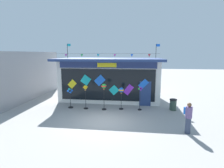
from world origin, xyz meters
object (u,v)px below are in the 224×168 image
at_px(wind_spinner_right, 140,95).
at_px(person_near_camera, 188,117).
at_px(trash_bin, 173,105).
at_px(wind_spinner_center_left, 104,89).
at_px(wind_spinner_left, 85,91).
at_px(kite_shop_building, 110,78).
at_px(wind_spinner_center_right, 121,92).
at_px(wind_spinner_far_left, 70,95).

xyz_separation_m(wind_spinner_right, person_near_camera, (2.41, -3.67, -0.28)).
xyz_separation_m(wind_spinner_right, trash_bin, (2.46, 0.27, -0.74)).
bearing_deg(wind_spinner_center_left, trash_bin, 5.62).
height_order(wind_spinner_left, wind_spinner_right, wind_spinner_left).
relative_size(kite_shop_building, wind_spinner_right, 4.97).
distance_m(kite_shop_building, wind_spinner_right, 4.23).
bearing_deg(wind_spinner_center_right, wind_spinner_right, -1.80).
height_order(wind_spinner_center_right, trash_bin, wind_spinner_center_right).
height_order(wind_spinner_left, trash_bin, wind_spinner_left).
distance_m(wind_spinner_left, wind_spinner_center_left, 1.44).
bearing_deg(wind_spinner_left, trash_bin, 4.04).
bearing_deg(trash_bin, wind_spinner_center_left, -174.38).
bearing_deg(wind_spinner_far_left, wind_spinner_left, -3.37).
height_order(wind_spinner_far_left, trash_bin, wind_spinner_far_left).
distance_m(wind_spinner_left, person_near_camera, 7.39).
distance_m(wind_spinner_far_left, wind_spinner_center_left, 2.74).
height_order(wind_spinner_far_left, wind_spinner_left, wind_spinner_left).
height_order(wind_spinner_center_left, trash_bin, wind_spinner_center_left).
bearing_deg(person_near_camera, wind_spinner_center_left, 126.31).
xyz_separation_m(wind_spinner_center_right, wind_spinner_right, (1.40, -0.04, -0.17)).
xyz_separation_m(wind_spinner_far_left, wind_spinner_center_left, (2.67, -0.12, 0.58)).
height_order(kite_shop_building, wind_spinner_center_left, kite_shop_building).
bearing_deg(wind_spinner_left, person_near_camera, -28.15).
distance_m(wind_spinner_center_right, wind_spinner_right, 1.41).
relative_size(wind_spinner_left, wind_spinner_center_left, 0.92).
xyz_separation_m(wind_spinner_center_left, wind_spinner_center_right, (1.27, 0.27, -0.24)).
bearing_deg(person_near_camera, wind_spinner_center_right, 116.12).
distance_m(wind_spinner_left, wind_spinner_center_right, 2.71).
bearing_deg(wind_spinner_center_left, wind_spinner_far_left, 177.53).
bearing_deg(wind_spinner_center_left, wind_spinner_left, 178.32).
xyz_separation_m(wind_spinner_center_left, person_near_camera, (5.08, -3.44, -0.69)).
xyz_separation_m(wind_spinner_far_left, trash_bin, (7.80, 0.39, -0.57)).
relative_size(wind_spinner_right, person_near_camera, 1.08).
bearing_deg(trash_bin, person_near_camera, -90.75).
bearing_deg(wind_spinner_center_left, kite_shop_building, 89.73).
relative_size(kite_shop_building, wind_spinner_center_left, 4.53).
height_order(wind_spinner_left, wind_spinner_center_left, wind_spinner_center_left).
relative_size(wind_spinner_center_right, person_near_camera, 1.00).
bearing_deg(trash_bin, wind_spinner_far_left, -177.14).
xyz_separation_m(wind_spinner_center_right, person_near_camera, (3.81, -3.71, -0.45)).
distance_m(wind_spinner_center_left, wind_spinner_right, 2.71).
height_order(wind_spinner_far_left, wind_spinner_center_right, wind_spinner_center_right).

